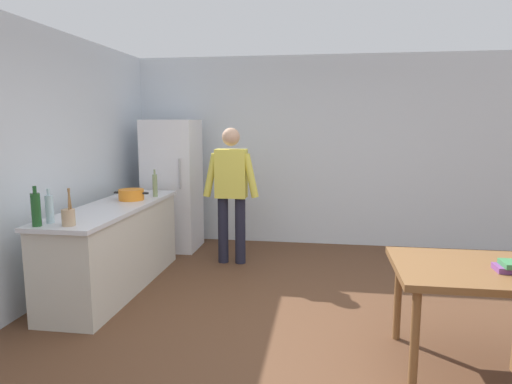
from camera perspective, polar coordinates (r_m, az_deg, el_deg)
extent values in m
plane|color=brown|center=(3.96, 5.38, -17.57)|extent=(14.00, 14.00, 0.00)
cube|color=silver|center=(6.57, 7.08, 5.14)|extent=(6.40, 0.12, 2.70)
cube|color=silver|center=(4.69, -27.84, 2.78)|extent=(0.12, 5.60, 2.70)
cube|color=beige|center=(5.04, -17.46, -6.90)|extent=(0.60, 2.12, 0.86)
cube|color=silver|center=(4.94, -17.70, -1.87)|extent=(0.64, 2.20, 0.04)
cube|color=white|center=(6.36, -10.54, 0.87)|extent=(0.70, 0.64, 1.80)
cylinder|color=#B2B2B7|center=(5.95, -9.66, 2.30)|extent=(0.02, 0.02, 0.40)
cylinder|color=#1E1E2D|center=(5.70, -4.19, -4.83)|extent=(0.13, 0.13, 0.84)
cylinder|color=#1E1E2D|center=(5.66, -2.01, -4.92)|extent=(0.13, 0.13, 0.84)
cube|color=#D8CC4C|center=(5.55, -3.17, 2.37)|extent=(0.38, 0.22, 0.60)
sphere|color=tan|center=(5.52, -3.21, 7.02)|extent=(0.22, 0.22, 0.22)
cylinder|color=#D8CC4C|center=(5.57, -5.77, 2.15)|extent=(0.20, 0.09, 0.55)
cylinder|color=#D8CC4C|center=(5.47, -0.69, 2.07)|extent=(0.20, 0.09, 0.55)
cube|color=brown|center=(3.62, 28.25, -8.85)|extent=(1.40, 0.90, 0.05)
cylinder|color=brown|center=(3.28, 19.52, -17.13)|extent=(0.06, 0.06, 0.70)
cylinder|color=brown|center=(3.91, 17.58, -12.72)|extent=(0.06, 0.06, 0.70)
cylinder|color=orange|center=(5.23, -15.56, -0.32)|extent=(0.28, 0.28, 0.12)
cube|color=black|center=(5.30, -17.25, -0.06)|extent=(0.06, 0.03, 0.02)
cube|color=black|center=(5.16, -13.85, -0.15)|extent=(0.06, 0.03, 0.02)
cylinder|color=tan|center=(4.09, -22.72, -3.01)|extent=(0.11, 0.11, 0.14)
cylinder|color=olive|center=(4.06, -22.57, -1.07)|extent=(0.02, 0.05, 0.22)
cylinder|color=olive|center=(4.05, -22.68, -1.10)|extent=(0.02, 0.04, 0.22)
cylinder|color=silver|center=(4.26, -24.75, -2.00)|extent=(0.07, 0.07, 0.24)
cylinder|color=silver|center=(4.24, -24.87, 0.00)|extent=(0.03, 0.03, 0.06)
cylinder|color=#1E5123|center=(4.17, -26.16, -2.04)|extent=(0.08, 0.08, 0.28)
cylinder|color=#1E5123|center=(4.14, -26.32, 0.28)|extent=(0.03, 0.03, 0.06)
cylinder|color=gray|center=(5.39, -12.71, 0.79)|extent=(0.06, 0.06, 0.26)
cylinder|color=gray|center=(5.37, -12.77, 2.48)|extent=(0.02, 0.02, 0.06)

